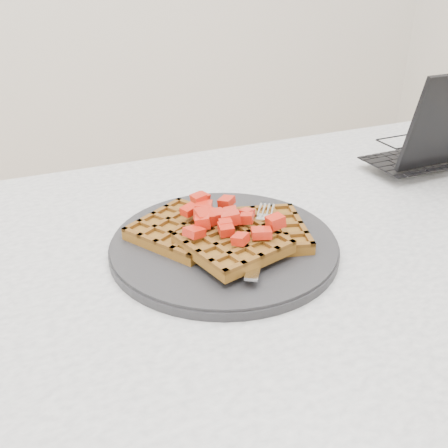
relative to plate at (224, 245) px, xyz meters
name	(u,v)px	position (x,y,z in m)	size (l,w,h in m)	color
table	(286,308)	(0.09, -0.02, -0.12)	(1.20, 0.80, 0.75)	silver
plate	(224,245)	(0.00, 0.00, 0.00)	(0.31, 0.31, 0.02)	black
waffles	(225,234)	(0.00, 0.00, 0.02)	(0.25, 0.23, 0.03)	brown
strawberry_pile	(224,215)	(0.00, 0.00, 0.05)	(0.15, 0.15, 0.02)	#A30A00
fork	(261,242)	(0.04, -0.04, 0.02)	(0.02, 0.18, 0.02)	silver
laptop	(430,146)	(0.49, 0.15, 0.03)	(0.29, 0.21, 0.19)	black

